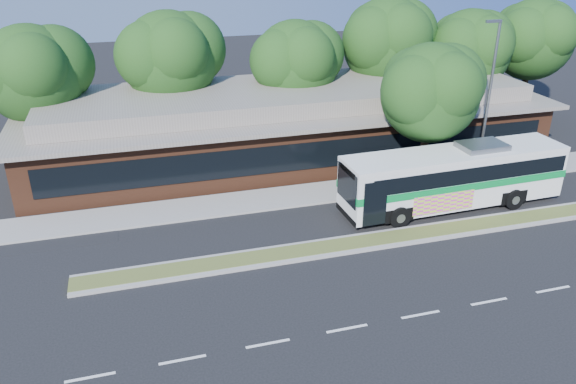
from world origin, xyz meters
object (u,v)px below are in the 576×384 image
object	(u,v)px
sedan	(135,183)
sidewalk_tree	(436,90)
lamp_post	(488,97)
transit_bus	(455,173)

from	to	relation	value
sedan	sidewalk_tree	distance (m)	17.31
lamp_post	transit_bus	world-z (taller)	lamp_post
sidewalk_tree	sedan	bearing A→B (deg)	169.72
lamp_post	transit_bus	xyz separation A→B (m)	(-3.51, -2.99, -3.02)
sedan	sidewalk_tree	size ratio (longest dim) A/B	0.55
lamp_post	sedan	distance (m)	20.26
lamp_post	sidewalk_tree	world-z (taller)	lamp_post
sedan	sidewalk_tree	world-z (taller)	sidewalk_tree
lamp_post	transit_bus	distance (m)	5.51
lamp_post	sidewalk_tree	bearing A→B (deg)	174.07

